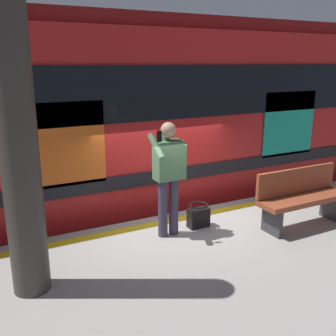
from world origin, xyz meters
The scene contains 10 objects.
ground_plane centered at (0.00, 0.00, 0.00)m, with size 23.53×23.53×0.00m, color #4C4742.
platform centered at (0.00, 2.06, 0.55)m, with size 12.67×4.13×1.10m, color gray.
safety_line centered at (0.00, 0.30, 1.11)m, with size 12.42×0.16×0.01m, color yellow.
track_rail_near centered at (0.00, -1.12, 0.08)m, with size 16.48×0.08×0.16m, color slate.
track_rail_far centered at (0.00, -2.56, 0.08)m, with size 16.48×0.08×0.16m, color slate.
train_carriage centered at (-0.60, -1.84, 2.65)m, with size 13.05×2.99×4.23m.
passenger centered at (0.45, 0.73, 2.11)m, with size 0.57×0.55×1.69m.
handbag centered at (-0.10, 0.70, 1.28)m, with size 0.33×0.30×0.37m.
station_column centered at (2.49, 1.30, 3.06)m, with size 0.41×0.41×3.91m, color #38332D.
bench centered at (-1.56, 1.37, 1.60)m, with size 1.57×0.44×0.90m.
Camera 1 is at (2.93, 5.50, 3.60)m, focal length 41.70 mm.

